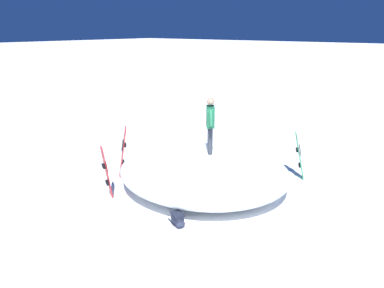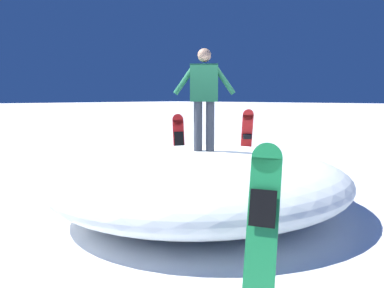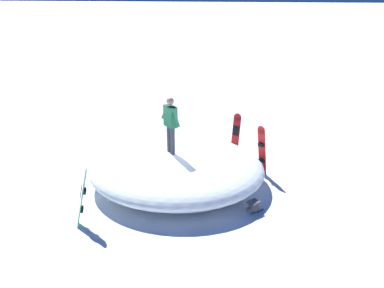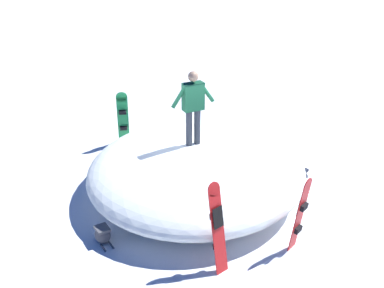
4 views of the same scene
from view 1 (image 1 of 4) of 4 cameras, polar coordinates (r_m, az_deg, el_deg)
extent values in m
plane|color=white|center=(11.83, 2.38, -5.88)|extent=(240.00, 240.00, 0.00)
ellipsoid|color=white|center=(11.28, 1.80, -4.06)|extent=(5.37, 4.93, 1.10)
cylinder|color=#333842|center=(10.88, 2.82, 0.46)|extent=(0.14, 0.14, 0.82)
cylinder|color=#333842|center=(11.07, 2.76, 0.76)|extent=(0.14, 0.14, 0.82)
cube|color=#195638|center=(10.79, 2.85, 4.23)|extent=(0.45, 0.49, 0.61)
sphere|color=tan|center=(10.70, 2.88, 6.55)|extent=(0.22, 0.22, 0.22)
cylinder|color=#195638|center=(10.47, 2.95, 4.12)|extent=(0.31, 0.36, 0.50)
cylinder|color=#195638|center=(11.09, 2.76, 4.87)|extent=(0.31, 0.36, 0.50)
cube|color=red|center=(12.20, -10.65, -1.47)|extent=(0.38, 0.39, 1.58)
cylinder|color=red|center=(11.98, -10.22, 2.17)|extent=(0.25, 0.21, 0.26)
cube|color=black|center=(12.11, -10.67, -0.19)|extent=(0.22, 0.19, 0.38)
cube|color=black|center=(12.12, -10.29, -0.16)|extent=(0.20, 0.18, 0.12)
cube|color=black|center=(12.29, -10.60, -2.72)|extent=(0.20, 0.18, 0.12)
cube|color=red|center=(10.79, -12.95, -4.56)|extent=(0.34, 0.31, 1.44)
cylinder|color=red|center=(10.53, -13.70, -1.00)|extent=(0.28, 0.17, 0.28)
cube|color=black|center=(10.70, -13.10, -3.29)|extent=(0.23, 0.15, 0.35)
cube|color=black|center=(10.68, -13.44, -3.34)|extent=(0.21, 0.16, 0.12)
cube|color=black|center=(10.89, -12.91, -5.84)|extent=(0.21, 0.16, 0.12)
cube|color=#1E8C47|center=(12.37, 16.27, -2.03)|extent=(0.43, 0.40, 1.41)
cylinder|color=#1E8C47|center=(12.16, 15.76, 1.18)|extent=(0.19, 0.31, 0.29)
cube|color=black|center=(12.29, 16.31, -0.90)|extent=(0.17, 0.27, 0.34)
cube|color=black|center=(12.29, 15.89, -0.87)|extent=(0.16, 0.21, 0.12)
cube|color=black|center=(12.46, 16.25, -3.13)|extent=(0.16, 0.21, 0.12)
ellipsoid|color=#1E2333|center=(9.34, -2.26, -11.50)|extent=(0.52, 0.47, 0.33)
ellipsoid|color=#2B3144|center=(9.21, -1.78, -12.30)|extent=(0.21, 0.26, 0.16)
cube|color=#1E2333|center=(9.27, -2.27, -10.75)|extent=(0.44, 0.39, 0.06)
cylinder|color=#1E2333|center=(9.63, -2.33, -11.57)|extent=(0.28, 0.17, 0.04)
cylinder|color=#1E2333|center=(9.57, -3.30, -11.78)|extent=(0.28, 0.17, 0.04)
ellipsoid|color=#4C4C51|center=(13.75, -2.59, -1.75)|extent=(0.46, 0.46, 0.33)
ellipsoid|color=slate|center=(13.77, -1.93, -1.92)|extent=(0.23, 0.23, 0.16)
cube|color=#4C4C51|center=(13.70, -2.60, -1.21)|extent=(0.38, 0.38, 0.06)
cylinder|color=#4C4C51|center=(13.87, -3.40, -2.24)|extent=(0.20, 0.20, 0.04)
cylinder|color=#4C4C51|center=(13.71, -3.38, -2.47)|extent=(0.20, 0.20, 0.04)
camera|label=2|loc=(13.24, 32.57, 2.96)|focal=37.35mm
camera|label=3|loc=(20.84, 16.54, 19.79)|focal=37.30mm
camera|label=4|loc=(17.04, -31.59, 18.91)|focal=46.34mm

